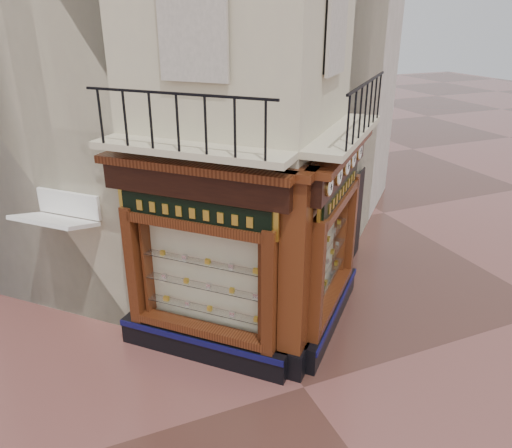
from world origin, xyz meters
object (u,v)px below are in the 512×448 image
awning (73,330)px  signboard_left (194,212)px  clock_a (329,187)px  clock_b (339,175)px  corner_pilaster (294,281)px  clock_d (353,158)px  signboard_right (340,190)px  clock_e (359,151)px  clock_c (347,166)px

awning → signboard_left: size_ratio=0.67×
clock_a → clock_b: (0.47, 0.47, -0.00)m
corner_pilaster → clock_b: (1.05, 0.44, 1.67)m
clock_d → corner_pilaster: bearing=169.3°
signboard_left → signboard_right: (2.92, -0.00, -0.00)m
clock_d → clock_e: 0.63m
clock_e → signboard_right: clock_e is taller
clock_c → awning: bearing=113.0°
clock_b → awning: (-4.77, 2.58, -3.62)m
signboard_right → clock_e: bearing=-5.5°
clock_b → clock_c: clock_c is taller
clock_a → corner_pilaster: bearing=131.7°
clock_e → corner_pilaster: bearing=171.6°
clock_d → signboard_left: clock_d is taller
signboard_left → signboard_right: size_ratio=1.05×
corner_pilaster → clock_a: bearing=-48.3°
corner_pilaster → clock_c: (1.51, 0.90, 1.67)m
clock_c → signboard_right: size_ratio=0.18×
clock_b → signboard_left: clock_b is taller
clock_a → awning: size_ratio=0.22×
clock_b → clock_d: size_ratio=0.96×
clock_e → signboard_left: (-3.81, -0.73, -0.52)m
clock_e → signboard_left: size_ratio=0.17×
corner_pilaster → clock_e: bearing=-8.4°
clock_d → awning: bearing=118.0°
corner_pilaster → signboard_right: 2.12m
clock_a → clock_c: 1.32m
clock_c → signboard_right: clock_c is taller
clock_a → signboard_left: (-2.03, 1.05, -0.52)m
corner_pilaster → clock_e: size_ratio=10.19×
clock_b → awning: clock_b is taller
clock_e → awning: size_ratio=0.26×
clock_e → clock_c: bearing=-180.0°
clock_e → awning: (-6.07, 1.28, -3.62)m
corner_pilaster → signboard_right: bearing=-10.2°
signboard_right → clock_d: bearing=-12.2°
clock_b → clock_c: bearing=0.0°
clock_b → clock_e: 1.84m
signboard_left → clock_b: bearing=-147.9°
clock_c → clock_d: (0.39, 0.39, 0.00)m
awning → clock_c: bearing=-157.0°
clock_d → clock_a: bearing=180.0°
clock_b → awning: size_ratio=0.25×
clock_c → signboard_left: (-2.97, 0.11, -0.52)m
signboard_right → clock_a: bearing=-175.4°
clock_a → signboard_left: bearing=107.7°
clock_a → clock_d: (1.33, 1.33, -0.00)m
corner_pilaster → awning: bearing=96.0°
clock_a → signboard_right: 1.47m
awning → clock_b: bearing=-163.4°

